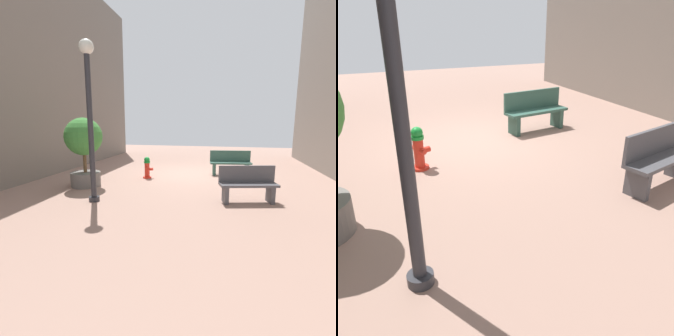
# 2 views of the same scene
# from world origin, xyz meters

# --- Properties ---
(ground_plane) EXTENTS (23.40, 23.40, 0.00)m
(ground_plane) POSITION_xyz_m (0.00, 0.00, 0.00)
(ground_plane) COLOR #9E7A6B
(fire_hydrant) EXTENTS (0.38, 0.41, 0.80)m
(fire_hydrant) POSITION_xyz_m (1.43, 1.13, 0.40)
(fire_hydrant) COLOR red
(fire_hydrant) RESTS_ON ground_plane
(bench_near) EXTENTS (1.62, 0.65, 0.95)m
(bench_near) POSITION_xyz_m (-1.59, -0.17, 0.49)
(bench_near) COLOR #33594C
(bench_near) RESTS_ON ground_plane
(bench_far) EXTENTS (1.54, 0.77, 0.95)m
(bench_far) POSITION_xyz_m (-1.98, 3.33, 0.49)
(bench_far) COLOR #4C4C51
(bench_far) RESTS_ON ground_plane
(street_lamp) EXTENTS (0.36, 0.36, 4.04)m
(street_lamp) POSITION_xyz_m (1.99, 4.13, 2.50)
(street_lamp) COLOR #2D2D33
(street_lamp) RESTS_ON ground_plane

